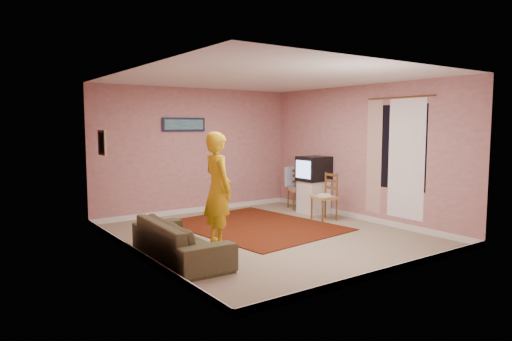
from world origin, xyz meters
TOP-DOWN VIEW (x-y plane):
  - ground at (0.00, 0.00)m, footprint 5.00×5.00m
  - wall_back at (0.00, 2.50)m, footprint 4.50×0.02m
  - wall_front at (0.00, -2.50)m, footprint 4.50×0.02m
  - wall_left at (-2.25, 0.00)m, footprint 0.02×5.00m
  - wall_right at (2.25, 0.00)m, footprint 0.02×5.00m
  - ceiling at (0.00, 0.00)m, footprint 4.50×5.00m
  - baseboard_back at (0.00, 2.49)m, footprint 4.50×0.02m
  - baseboard_front at (0.00, -2.49)m, footprint 4.50×0.02m
  - baseboard_left at (-2.24, 0.00)m, footprint 0.02×5.00m
  - baseboard_right at (2.24, 0.00)m, footprint 0.02×5.00m
  - window at (2.24, -0.90)m, footprint 0.01×1.10m
  - curtain_sheer at (2.23, -1.05)m, footprint 0.01×0.75m
  - curtain_floral at (2.21, -0.35)m, footprint 0.01×0.35m
  - curtain_rod at (2.20, -0.90)m, footprint 0.02×1.40m
  - picture_back at (-0.30, 2.47)m, footprint 0.95×0.04m
  - picture_left at (-2.22, 1.60)m, footprint 0.04×0.38m
  - area_rug at (0.22, 0.67)m, footprint 2.64×3.15m
  - tv_cabinet at (1.95, 1.01)m, footprint 0.53×0.48m
  - crt_tv at (1.94, 1.01)m, footprint 0.61×0.55m
  - chair_a at (1.98, 1.55)m, footprint 0.49×0.48m
  - dvd_player at (1.98, 1.55)m, footprint 0.38×0.28m
  - blue_throw at (1.98, 1.74)m, footprint 0.40×0.05m
  - chair_b at (1.64, 0.36)m, footprint 0.43×0.45m
  - game_console at (1.64, 0.36)m, footprint 0.26×0.22m
  - sofa at (-1.80, -0.43)m, footprint 0.80×1.91m
  - person at (-1.00, -0.08)m, footprint 0.47×0.67m

SIDE VIEW (x-z plane):
  - ground at x=0.00m, z-range 0.00..0.00m
  - area_rug at x=0.22m, z-range 0.00..0.02m
  - baseboard_back at x=0.00m, z-range 0.00..0.10m
  - baseboard_front at x=0.00m, z-range 0.00..0.10m
  - baseboard_left at x=-2.24m, z-range 0.00..0.10m
  - baseboard_right at x=2.24m, z-range 0.00..0.10m
  - sofa at x=-1.80m, z-range 0.00..0.55m
  - tv_cabinet at x=1.95m, z-range 0.00..0.68m
  - dvd_player at x=1.98m, z-range 0.44..0.51m
  - game_console at x=1.64m, z-range 0.47..0.51m
  - chair_a at x=1.98m, z-range 0.29..0.77m
  - chair_b at x=1.64m, z-range 0.31..0.81m
  - blue_throw at x=1.98m, z-range 0.49..0.91m
  - person at x=-1.00m, z-range 0.00..1.74m
  - crt_tv at x=1.94m, z-range 0.68..1.19m
  - curtain_sheer at x=2.23m, z-range 0.20..2.30m
  - curtain_floral at x=2.21m, z-range 0.20..2.30m
  - wall_back at x=0.00m, z-range 0.00..2.60m
  - wall_front at x=0.00m, z-range 0.00..2.60m
  - wall_left at x=-2.25m, z-range 0.00..2.60m
  - wall_right at x=2.25m, z-range 0.00..2.60m
  - window at x=2.24m, z-range 0.70..2.20m
  - picture_left at x=-2.22m, z-range 1.34..1.76m
  - picture_back at x=-0.30m, z-range 1.71..1.99m
  - curtain_rod at x=2.20m, z-range 2.31..2.33m
  - ceiling at x=0.00m, z-range 2.59..2.61m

